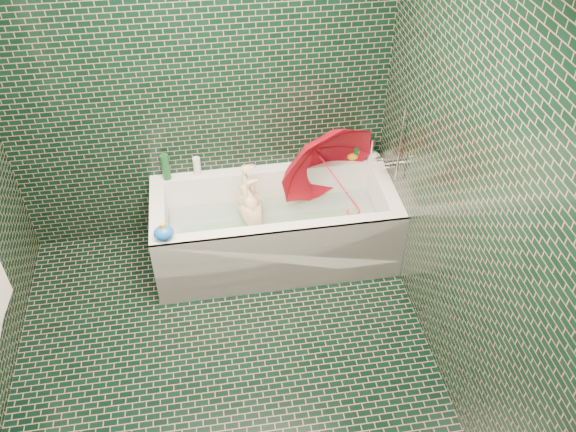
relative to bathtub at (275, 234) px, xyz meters
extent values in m
plane|color=black|center=(-0.45, -1.01, -0.21)|extent=(2.80, 2.80, 0.00)
plane|color=black|center=(-0.45, 0.39, 1.04)|extent=(2.80, 0.00, 2.80)
plane|color=black|center=(0.85, -1.01, 1.04)|extent=(0.00, 2.80, 2.80)
cube|color=white|center=(0.00, 0.02, -0.14)|extent=(1.70, 0.75, 0.15)
cube|color=white|center=(0.00, 0.34, 0.14)|extent=(1.70, 0.10, 0.40)
cube|color=white|center=(0.00, -0.31, 0.14)|extent=(1.70, 0.10, 0.40)
cube|color=white|center=(0.80, 0.02, 0.14)|extent=(0.10, 0.55, 0.40)
cube|color=white|center=(-0.80, 0.02, 0.14)|extent=(0.10, 0.55, 0.40)
cube|color=white|center=(0.00, -0.35, 0.06)|extent=(1.70, 0.02, 0.55)
cube|color=green|center=(0.00, 0.02, -0.06)|extent=(1.35, 0.47, 0.01)
cube|color=silver|center=(0.00, 0.02, 0.09)|extent=(1.48, 0.53, 0.00)
cylinder|color=silver|center=(0.83, 0.02, 0.52)|extent=(0.14, 0.05, 0.05)
cylinder|color=silver|center=(0.75, 0.08, 0.52)|extent=(0.05, 0.04, 0.04)
cylinder|color=silver|center=(0.82, -0.08, 0.74)|extent=(0.01, 0.01, 0.55)
imported|color=beige|center=(-0.14, 0.04, 0.10)|extent=(0.88, 0.32, 0.25)
imported|color=red|center=(0.44, 0.05, 0.41)|extent=(1.03, 1.08, 1.00)
imported|color=white|center=(0.80, 0.31, 0.34)|extent=(0.13, 0.13, 0.28)
imported|color=#551F77|center=(0.69, 0.33, 0.34)|extent=(0.10, 0.10, 0.21)
imported|color=#144920|center=(0.78, 0.34, 0.34)|extent=(0.18, 0.18, 0.19)
cylinder|color=#144920|center=(0.66, 0.35, 0.46)|extent=(0.07, 0.07, 0.23)
cylinder|color=silver|center=(0.77, 0.35, 0.43)|extent=(0.05, 0.05, 0.18)
cylinder|color=#144920|center=(-0.72, 0.34, 0.44)|extent=(0.06, 0.06, 0.20)
cylinder|color=white|center=(-0.51, 0.35, 0.41)|extent=(0.05, 0.05, 0.14)
ellipsoid|color=yellow|center=(0.63, 0.35, 0.37)|extent=(0.09, 0.07, 0.06)
sphere|color=yellow|center=(0.67, 0.35, 0.41)|extent=(0.04, 0.04, 0.04)
cone|color=orange|center=(0.69, 0.35, 0.41)|extent=(0.02, 0.02, 0.02)
ellipsoid|color=blue|center=(-0.75, -0.30, 0.39)|extent=(0.16, 0.15, 0.10)
cylinder|color=yellow|center=(-0.75, -0.30, 0.45)|extent=(0.03, 0.03, 0.04)
camera|label=1|loc=(-0.43, -3.19, 3.00)|focal=38.00mm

